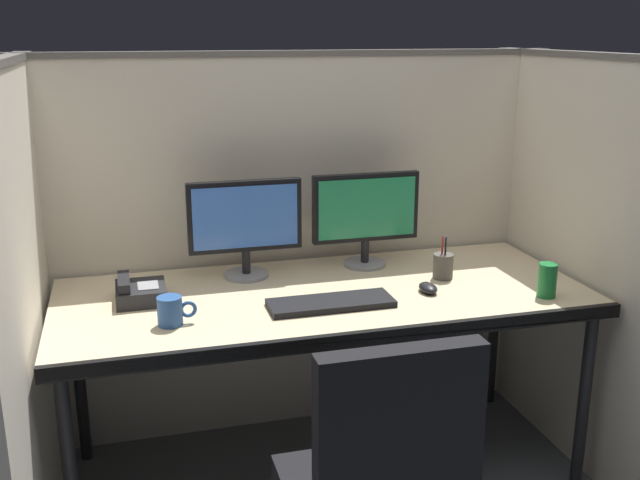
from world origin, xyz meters
name	(u,v)px	position (x,y,z in m)	size (l,w,h in m)	color
cubicle_partition_rear	(295,245)	(0.00, 0.74, 0.79)	(2.21, 0.06, 1.57)	beige
cubicle_partition_left	(26,316)	(-0.99, 0.20, 0.79)	(0.06, 1.41, 1.57)	beige
cubicle_partition_right	(582,264)	(0.99, 0.20, 0.79)	(0.06, 1.41, 1.57)	beige
desk	(325,305)	(0.00, 0.29, 0.69)	(1.90, 0.80, 0.74)	beige
monitor_left	(245,222)	(-0.24, 0.54, 0.96)	(0.43, 0.17, 0.37)	gray
monitor_right	(366,213)	(0.24, 0.55, 0.96)	(0.43, 0.17, 0.37)	gray
keyboard_main	(331,303)	(-0.02, 0.15, 0.75)	(0.43, 0.15, 0.02)	black
computer_mouse	(428,288)	(0.36, 0.19, 0.76)	(0.06, 0.10, 0.04)	black
desk_phone	(139,292)	(-0.64, 0.38, 0.77)	(0.17, 0.19, 0.09)	black
pen_cup	(443,266)	(0.48, 0.32, 0.79)	(0.08, 0.08, 0.17)	#4C4742
coffee_mug	(171,311)	(-0.55, 0.13, 0.79)	(0.13, 0.08, 0.09)	#264C8C
soda_can	(547,280)	(0.75, 0.04, 0.80)	(0.07, 0.07, 0.12)	#197233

